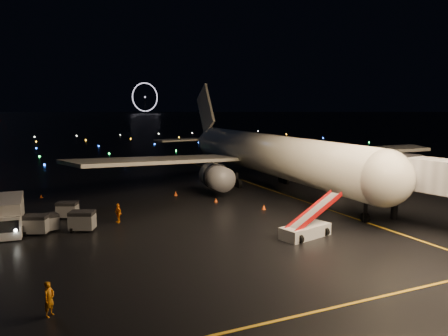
{
  "coord_description": "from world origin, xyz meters",
  "views": [
    {
      "loc": [
        -17.91,
        -28.72,
        11.26
      ],
      "look_at": [
        0.42,
        12.0,
        5.0
      ],
      "focal_mm": 35.0,
      "sensor_mm": 36.0,
      "label": 1
    }
  ],
  "objects_px": {
    "crew_c": "(118,213)",
    "baggage_cart_3": "(36,225)",
    "belt_loader": "(306,218)",
    "baggage_cart_1": "(47,223)",
    "baggage_cart_2": "(67,210)",
    "service_truck": "(7,214)",
    "baggage_cart_0": "(82,221)",
    "crew_a": "(49,299)",
    "airliner": "(257,131)"
  },
  "relations": [
    {
      "from": "belt_loader",
      "to": "service_truck",
      "type": "xyz_separation_m",
      "value": [
        -23.75,
        12.76,
        -0.13
      ]
    },
    {
      "from": "belt_loader",
      "to": "baggage_cart_1",
      "type": "xyz_separation_m",
      "value": [
        -20.45,
        11.14,
        -0.89
      ]
    },
    {
      "from": "belt_loader",
      "to": "baggage_cart_3",
      "type": "bearing_deg",
      "value": 138.85
    },
    {
      "from": "baggage_cart_0",
      "to": "crew_a",
      "type": "bearing_deg",
      "value": -78.22
    },
    {
      "from": "service_truck",
      "to": "crew_c",
      "type": "distance_m",
      "value": 9.9
    },
    {
      "from": "crew_a",
      "to": "baggage_cart_0",
      "type": "xyz_separation_m",
      "value": [
        3.55,
        16.39,
        -0.05
      ]
    },
    {
      "from": "service_truck",
      "to": "crew_c",
      "type": "bearing_deg",
      "value": -4.61
    },
    {
      "from": "crew_c",
      "to": "baggage_cart_1",
      "type": "relative_size",
      "value": 0.99
    },
    {
      "from": "baggage_cart_3",
      "to": "service_truck",
      "type": "bearing_deg",
      "value": 159.77
    },
    {
      "from": "crew_c",
      "to": "baggage_cart_3",
      "type": "distance_m",
      "value": 7.51
    },
    {
      "from": "belt_loader",
      "to": "baggage_cart_2",
      "type": "distance_m",
      "value": 23.97
    },
    {
      "from": "baggage_cart_1",
      "to": "service_truck",
      "type": "bearing_deg",
      "value": 140.41
    },
    {
      "from": "baggage_cart_0",
      "to": "service_truck",
      "type": "bearing_deg",
      "value": 179.91
    },
    {
      "from": "airliner",
      "to": "baggage_cart_0",
      "type": "height_order",
      "value": "airliner"
    },
    {
      "from": "belt_loader",
      "to": "baggage_cart_1",
      "type": "distance_m",
      "value": 23.3
    },
    {
      "from": "service_truck",
      "to": "baggage_cart_0",
      "type": "relative_size",
      "value": 3.91
    },
    {
      "from": "baggage_cart_1",
      "to": "baggage_cart_3",
      "type": "xyz_separation_m",
      "value": [
        -0.91,
        -0.58,
        0.07
      ]
    },
    {
      "from": "crew_a",
      "to": "baggage_cart_3",
      "type": "height_order",
      "value": "crew_a"
    },
    {
      "from": "belt_loader",
      "to": "crew_c",
      "type": "bearing_deg",
      "value": 125.18
    },
    {
      "from": "service_truck",
      "to": "baggage_cart_2",
      "type": "xyz_separation_m",
      "value": [
        5.41,
        2.65,
        -0.73
      ]
    },
    {
      "from": "belt_loader",
      "to": "baggage_cart_3",
      "type": "distance_m",
      "value": 23.83
    },
    {
      "from": "belt_loader",
      "to": "baggage_cart_2",
      "type": "bearing_deg",
      "value": 125.1
    },
    {
      "from": "baggage_cart_2",
      "to": "baggage_cart_1",
      "type": "bearing_deg",
      "value": -93.06
    },
    {
      "from": "airliner",
      "to": "crew_c",
      "type": "bearing_deg",
      "value": -147.03
    },
    {
      "from": "crew_c",
      "to": "baggage_cart_3",
      "type": "relative_size",
      "value": 0.91
    },
    {
      "from": "baggage_cart_3",
      "to": "baggage_cart_0",
      "type": "bearing_deg",
      "value": 13.71
    },
    {
      "from": "crew_c",
      "to": "baggage_cart_3",
      "type": "xyz_separation_m",
      "value": [
        -7.42,
        -1.12,
        -0.06
      ]
    },
    {
      "from": "baggage_cart_0",
      "to": "baggage_cart_3",
      "type": "height_order",
      "value": "baggage_cart_0"
    },
    {
      "from": "baggage_cart_1",
      "to": "baggage_cart_3",
      "type": "height_order",
      "value": "baggage_cart_3"
    },
    {
      "from": "service_truck",
      "to": "baggage_cart_2",
      "type": "bearing_deg",
      "value": 27.8
    },
    {
      "from": "crew_a",
      "to": "baggage_cart_2",
      "type": "xyz_separation_m",
      "value": [
        2.7,
        21.84,
        -0.14
      ]
    },
    {
      "from": "belt_loader",
      "to": "baggage_cart_1",
      "type": "relative_size",
      "value": 3.69
    },
    {
      "from": "crew_a",
      "to": "crew_c",
      "type": "xyz_separation_m",
      "value": [
        7.11,
        18.1,
        -0.04
      ]
    },
    {
      "from": "belt_loader",
      "to": "baggage_cart_3",
      "type": "xyz_separation_m",
      "value": [
        -21.35,
        10.56,
        -0.82
      ]
    },
    {
      "from": "airliner",
      "to": "baggage_cart_1",
      "type": "bearing_deg",
      "value": -152.11
    },
    {
      "from": "belt_loader",
      "to": "service_truck",
      "type": "bearing_deg",
      "value": 136.9
    },
    {
      "from": "crew_c",
      "to": "baggage_cart_2",
      "type": "relative_size",
      "value": 0.95
    },
    {
      "from": "airliner",
      "to": "baggage_cart_2",
      "type": "relative_size",
      "value": 27.77
    },
    {
      "from": "baggage_cart_2",
      "to": "crew_c",
      "type": "bearing_deg",
      "value": -17.1
    },
    {
      "from": "belt_loader",
      "to": "baggage_cart_3",
      "type": "height_order",
      "value": "belt_loader"
    },
    {
      "from": "baggage_cart_2",
      "to": "service_truck",
      "type": "bearing_deg",
      "value": -130.7
    },
    {
      "from": "airliner",
      "to": "crew_a",
      "type": "bearing_deg",
      "value": -131.41
    },
    {
      "from": "crew_c",
      "to": "baggage_cart_2",
      "type": "bearing_deg",
      "value": -149.92
    },
    {
      "from": "crew_c",
      "to": "baggage_cart_1",
      "type": "xyz_separation_m",
      "value": [
        -6.52,
        -0.54,
        -0.13
      ]
    },
    {
      "from": "crew_c",
      "to": "baggage_cart_1",
      "type": "distance_m",
      "value": 6.54
    },
    {
      "from": "crew_a",
      "to": "belt_loader",
      "type": "bearing_deg",
      "value": -30.51
    },
    {
      "from": "airliner",
      "to": "crew_c",
      "type": "xyz_separation_m",
      "value": [
        -22.96,
        -13.87,
        -6.85
      ]
    },
    {
      "from": "baggage_cart_0",
      "to": "baggage_cart_1",
      "type": "height_order",
      "value": "baggage_cart_0"
    },
    {
      "from": "baggage_cart_1",
      "to": "airliner",
      "type": "bearing_deg",
      "value": 12.71
    },
    {
      "from": "belt_loader",
      "to": "baggage_cart_0",
      "type": "relative_size",
      "value": 3.22
    }
  ]
}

